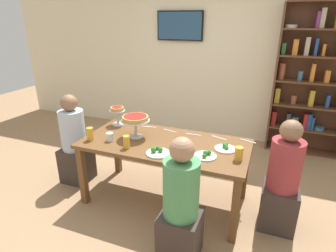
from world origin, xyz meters
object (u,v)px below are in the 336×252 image
at_px(cutlery_fork_near, 219,138).
at_px(personal_pizza_stand, 117,112).
at_px(bookshelf, 313,81).
at_px(beer_glass_amber_tall, 127,142).
at_px(beer_glass_amber_spare, 239,154).
at_px(salad_plate_spare, 225,148).
at_px(beer_glass_amber_short, 90,134).
at_px(television, 180,26).
at_px(salad_plate_near_diner, 206,155).
at_px(cutlery_knife_far, 193,134).
at_px(salad_plate_far_diner, 158,152).
at_px(diner_near_right, 181,210).
at_px(deep_dish_pizza_stand, 135,120).
at_px(dining_table, 165,149).
at_px(diner_head_west, 75,145).
at_px(water_glass_clear_near, 110,137).
at_px(diner_head_east, 282,184).
at_px(cutlery_fork_far, 170,131).
at_px(cutlery_spare_fork, 149,127).
at_px(cutlery_knife_near, 248,141).

bearing_deg(cutlery_fork_near, personal_pizza_stand, 20.63).
distance_m(bookshelf, beer_glass_amber_tall, 2.96).
relative_size(beer_glass_amber_tall, beer_glass_amber_spare, 1.03).
height_order(salad_plate_spare, beer_glass_amber_short, beer_glass_amber_short).
bearing_deg(television, salad_plate_near_diner, -65.16).
bearing_deg(salad_plate_near_diner, cutlery_knife_far, 118.67).
distance_m(personal_pizza_stand, cutlery_fork_near, 1.28).
bearing_deg(salad_plate_far_diner, diner_near_right, -47.82).
bearing_deg(salad_plate_near_diner, personal_pizza_stand, 159.87).
distance_m(bookshelf, deep_dish_pizza_stand, 2.77).
relative_size(deep_dish_pizza_stand, personal_pizza_stand, 1.37).
bearing_deg(dining_table, diner_head_west, 179.83).
height_order(deep_dish_pizza_stand, water_glass_clear_near, deep_dish_pizza_stand).
bearing_deg(diner_near_right, deep_dish_pizza_stand, 47.24).
height_order(diner_head_east, beer_glass_amber_tall, diner_head_east).
xyz_separation_m(cutlery_fork_far, cutlery_knife_far, (0.29, -0.01, 0.00)).
bearing_deg(cutlery_spare_fork, cutlery_knife_near, 173.10).
bearing_deg(television, personal_pizza_stand, -95.51).
height_order(diner_head_east, salad_plate_spare, diner_head_east).
distance_m(bookshelf, cutlery_spare_fork, 2.55).
xyz_separation_m(dining_table, cutlery_knife_near, (0.84, 0.35, 0.09)).
bearing_deg(personal_pizza_stand, salad_plate_spare, -9.05).
distance_m(diner_near_right, personal_pizza_stand, 1.58).
distance_m(diner_head_east, beer_glass_amber_tall, 1.58).
bearing_deg(salad_plate_spare, personal_pizza_stand, 170.95).
distance_m(diner_head_west, personal_pizza_stand, 0.69).
xyz_separation_m(cutlery_knife_near, cutlery_spare_fork, (-1.18, -0.00, 0.00)).
distance_m(beer_glass_amber_tall, cutlery_fork_far, 0.64).
height_order(salad_plate_spare, beer_glass_amber_tall, beer_glass_amber_tall).
bearing_deg(salad_plate_far_diner, salad_plate_spare, 28.88).
xyz_separation_m(dining_table, personal_pizza_stand, (-0.74, 0.28, 0.25)).
bearing_deg(salad_plate_far_diner, dining_table, 97.26).
xyz_separation_m(beer_glass_amber_tall, cutlery_knife_near, (1.15, 0.62, -0.07)).
bearing_deg(diner_near_right, salad_plate_spare, -15.71).
relative_size(salad_plate_far_diner, water_glass_clear_near, 2.58).
bearing_deg(water_glass_clear_near, cutlery_spare_fork, 66.85).
xyz_separation_m(beer_glass_amber_spare, cutlery_knife_near, (0.04, 0.47, -0.06)).
xyz_separation_m(beer_glass_amber_short, water_glass_clear_near, (0.21, 0.06, -0.03)).
distance_m(dining_table, television, 2.50).
height_order(diner_head_west, cutlery_spare_fork, diner_head_west).
relative_size(diner_near_right, salad_plate_spare, 5.26).
bearing_deg(water_glass_clear_near, diner_head_east, 6.12).
bearing_deg(beer_glass_amber_short, salad_plate_far_diner, -2.62).
xyz_separation_m(cutlery_fork_far, cutlery_spare_fork, (-0.29, 0.03, 0.00)).
distance_m(water_glass_clear_near, cutlery_spare_fork, 0.57).
relative_size(salad_plate_spare, cutlery_knife_near, 1.21).
xyz_separation_m(diner_head_east, salad_plate_spare, (-0.58, 0.05, 0.27)).
bearing_deg(cutlery_fork_near, salad_plate_far_diner, 69.23).
relative_size(cutlery_fork_near, cutlery_fork_far, 1.00).
relative_size(dining_table, cutlery_fork_near, 9.97).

